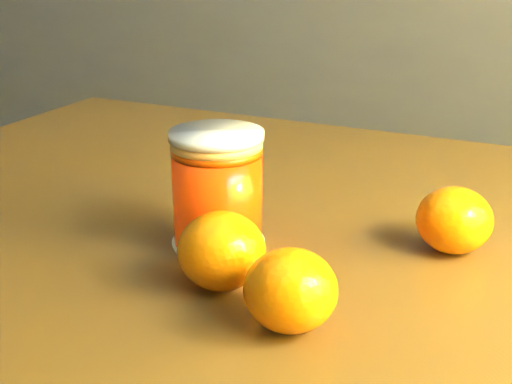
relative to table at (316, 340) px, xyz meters
The scene contains 6 objects.
kitchen_counter 1.57m from the table, 121.53° to the left, with size 3.15×0.60×0.90m, color #545559.
table is the anchor object (origin of this frame).
juice_glass 0.17m from the table, 147.82° to the right, with size 0.08×0.08×0.10m.
orange_front 0.17m from the table, 106.13° to the right, with size 0.06×0.06×0.06m, color orange.
orange_back 0.17m from the table, 15.91° to the left, with size 0.06×0.06×0.05m, color orange.
orange_extra 0.19m from the table, 75.08° to the right, with size 0.06×0.06×0.05m, color orange.
Camera 1 is at (1.02, -0.39, 1.02)m, focal length 50.00 mm.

